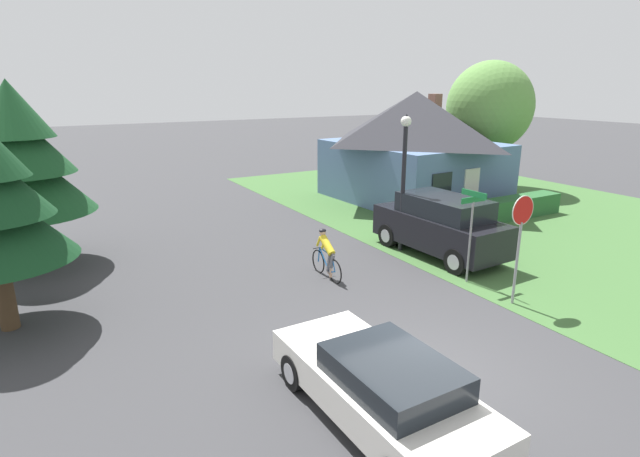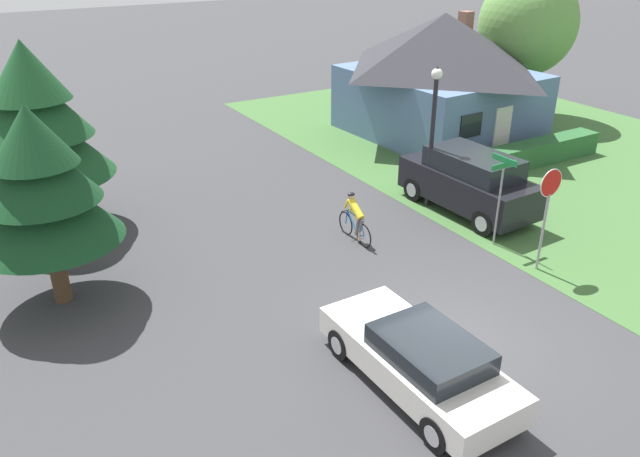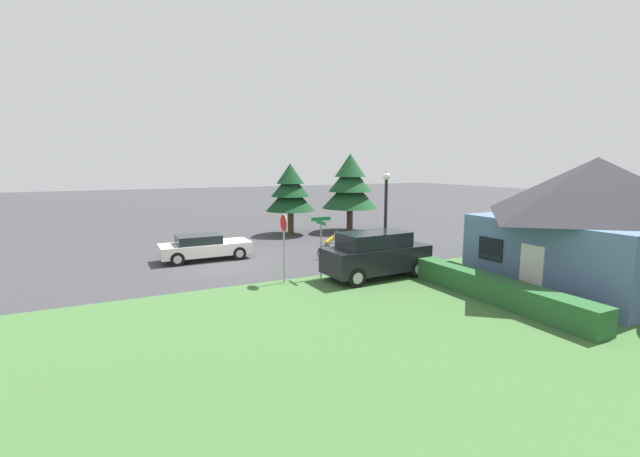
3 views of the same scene
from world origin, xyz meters
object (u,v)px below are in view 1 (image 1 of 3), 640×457
Objects in this scene: sedan_left_lane at (382,387)px; cyclist at (327,255)px; street_name_sign at (472,220)px; street_lamp at (404,167)px; parked_suv_right at (440,226)px; cottage_house at (414,144)px; conifer_tall_far at (18,158)px; stop_sign at (521,228)px; deciduous_tree_right at (490,107)px.

sedan_left_lane is 6.57m from cyclist.
street_lamp is at bearing 87.54° from street_name_sign.
parked_suv_right is 1.77× the size of street_name_sign.
street_lamp is (-5.57, -6.05, 0.21)m from cottage_house.
cyclist is 9.52m from conifer_tall_far.
conifer_tall_far reaches higher than sedan_left_lane.
street_lamp reaches higher than cyclist.
stop_sign reaches higher than street_name_sign.
cyclist is 4.28m from parked_suv_right.
sedan_left_lane is 0.80× the size of conifer_tall_far.
street_name_sign is at bearing 154.60° from parked_suv_right.
deciduous_tree_right reaches higher than street_name_sign.
sedan_left_lane is (-11.58, -13.02, -2.00)m from cottage_house.
parked_suv_right is at bearing -90.51° from cyclist.
cottage_house is 1.45× the size of conifer_tall_far.
stop_sign is at bearing -92.30° from street_name_sign.
cyclist is 0.36× the size of parked_suv_right.
street_name_sign reaches higher than parked_suv_right.
street_lamp is 12.57m from deciduous_tree_right.
street_name_sign is at bearing -123.48° from cyclist.
street_lamp is 0.81× the size of conifer_tall_far.
cottage_house is 1.73× the size of parked_suv_right.
stop_sign reaches higher than parked_suv_right.
cottage_house is 16.52m from conifer_tall_far.
parked_suv_right is at bearing -143.78° from deciduous_tree_right.
deciduous_tree_right is at bearing 4.86° from conifer_tall_far.
street_name_sign is at bearing -35.51° from conifer_tall_far.
cottage_house reaches higher than cyclist.
conifer_tall_far is at bearing 144.49° from street_name_sign.
stop_sign is at bearing -120.78° from cottage_house.
deciduous_tree_right is (5.22, 0.25, 1.64)m from cottage_house.
parked_suv_right is at bearing -51.99° from street_lamp.
parked_suv_right is 0.71× the size of deciduous_tree_right.
deciduous_tree_right is (16.79, 13.27, 3.64)m from sedan_left_lane.
parked_suv_right is 0.84× the size of conifer_tall_far.
street_name_sign is 13.26m from conifer_tall_far.
conifer_tall_far is (-10.65, 9.31, 1.34)m from stop_sign.
deciduous_tree_right reaches higher than stop_sign.
stop_sign is at bearing -70.61° from sedan_left_lane.
deciduous_tree_right is at bearing 30.28° from street_lamp.
conifer_tall_far reaches higher than cyclist.
stop_sign is at bearing -92.40° from street_lamp.
street_lamp is at bearing -74.35° from cyclist.
parked_suv_right is 2.27m from street_lamp.
street_lamp is at bearing 35.84° from parked_suv_right.
conifer_tall_far is at bearing 54.95° from cyclist.
stop_sign is at bearing -139.46° from cyclist.
parked_suv_right is at bearing 66.78° from street_name_sign.
deciduous_tree_right reaches higher than sedan_left_lane.
street_name_sign is (-5.71, -9.24, -0.83)m from cottage_house.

